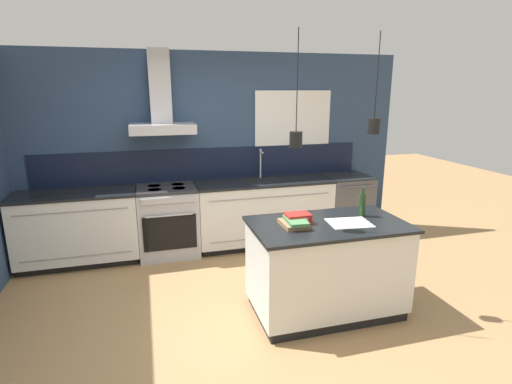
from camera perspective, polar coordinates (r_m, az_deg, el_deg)
ground_plane at (r=4.07m, az=-2.07°, el=-16.95°), size 16.00×16.00×0.00m
wall_back at (r=5.48m, az=-7.40°, el=6.37°), size 5.60×2.31×2.60m
counter_run_left at (r=5.40m, az=-24.02°, el=-4.69°), size 1.43×0.64×0.91m
counter_run_sink at (r=5.55m, az=1.14°, el=-2.88°), size 1.87×0.64×1.32m
oven_range at (r=5.33m, az=-12.42°, el=-4.03°), size 0.75×0.66×0.91m
dishwasher at (r=6.01m, az=12.61°, el=-1.92°), size 0.64×0.65×0.91m
kitchen_island at (r=3.96m, az=10.02°, el=-10.55°), size 1.45×0.85×0.91m
bottle_on_island at (r=4.03m, az=14.93°, el=-1.73°), size 0.07×0.07×0.29m
book_stack at (r=3.65m, az=5.52°, el=-4.37°), size 0.22×0.32×0.07m
red_supply_box at (r=3.73m, az=5.96°, el=-3.77°), size 0.23×0.17×0.09m
paper_pile at (r=3.82m, az=13.18°, el=-4.32°), size 0.42×0.35×0.01m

